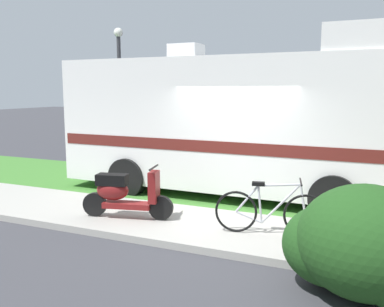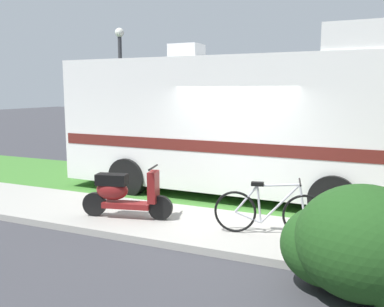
% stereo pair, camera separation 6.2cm
% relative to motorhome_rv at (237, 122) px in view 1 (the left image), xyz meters
% --- Properties ---
extents(ground_plane, '(80.00, 80.00, 0.00)m').
position_rel_motorhome_rv_xyz_m(ground_plane, '(0.31, -1.35, -1.72)').
color(ground_plane, '#38383D').
extents(sidewalk, '(24.00, 2.00, 0.12)m').
position_rel_motorhome_rv_xyz_m(sidewalk, '(0.31, -2.55, -1.66)').
color(sidewalk, '#9E9B93').
rests_on(sidewalk, ground).
extents(grass_strip, '(24.00, 3.40, 0.08)m').
position_rel_motorhome_rv_xyz_m(grass_strip, '(0.31, 0.15, -1.68)').
color(grass_strip, '#3D752D').
rests_on(grass_strip, ground).
extents(motorhome_rv, '(7.70, 2.59, 3.61)m').
position_rel_motorhome_rv_xyz_m(motorhome_rv, '(0.00, 0.00, 0.00)').
color(motorhome_rv, silver).
rests_on(motorhome_rv, ground).
extents(scooter, '(1.68, 0.63, 0.97)m').
position_rel_motorhome_rv_xyz_m(scooter, '(-1.24, -2.77, -1.14)').
color(scooter, black).
rests_on(scooter, ground).
extents(bicycle, '(1.75, 0.56, 0.90)m').
position_rel_motorhome_rv_xyz_m(bicycle, '(1.40, -2.58, -1.21)').
color(bicycle, black).
rests_on(bicycle, ground).
extents(bush_by_porch, '(1.88, 1.41, 1.34)m').
position_rel_motorhome_rv_xyz_m(bush_by_porch, '(2.82, -4.03, -1.08)').
color(bush_by_porch, '#1E4719').
rests_on(bush_by_porch, ground).
extents(street_lamp_post, '(0.28, 0.28, 4.31)m').
position_rel_motorhome_rv_xyz_m(street_lamp_post, '(-4.56, 2.25, 0.90)').
color(street_lamp_post, '#333338').
rests_on(street_lamp_post, ground).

